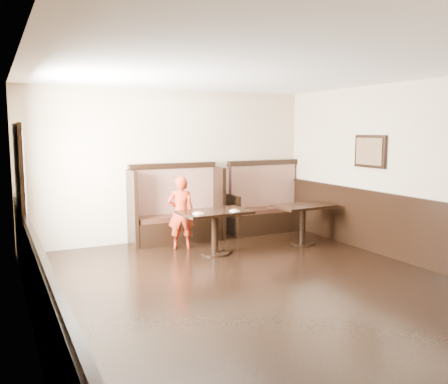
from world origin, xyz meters
TOP-DOWN VIEW (x-y plane):
  - ground at (0.00, 0.00)m, footprint 7.00×7.00m
  - room_shell at (-0.30, 0.28)m, footprint 7.00×7.00m
  - booth_main at (0.00, 3.30)m, footprint 1.75×0.72m
  - booth_neighbor at (1.95, 3.29)m, footprint 1.65×0.72m
  - table_main at (0.25, 2.12)m, footprint 1.18×0.78m
  - table_neighbor at (1.99, 2.08)m, footprint 1.06×0.73m
  - child at (-0.12, 2.71)m, footprint 0.54×0.46m
  - pizza_plate_left at (-0.11, 1.98)m, footprint 0.19×0.19m
  - pizza_plate_right at (0.52, 1.94)m, footprint 0.18×0.18m

SIDE VIEW (x-z plane):
  - ground at x=0.00m, z-range 0.00..0.00m
  - booth_neighbor at x=1.95m, z-range -0.24..1.21m
  - booth_main at x=0.00m, z-range -0.20..1.25m
  - table_neighbor at x=1.99m, z-range 0.18..0.89m
  - table_main at x=0.25m, z-range 0.19..0.93m
  - child at x=-0.12m, z-range 0.00..1.27m
  - room_shell at x=-0.30m, z-range -2.83..4.17m
  - pizza_plate_right at x=0.52m, z-range 0.73..0.76m
  - pizza_plate_left at x=-0.11m, z-range 0.73..0.76m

